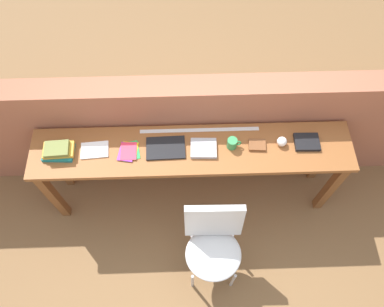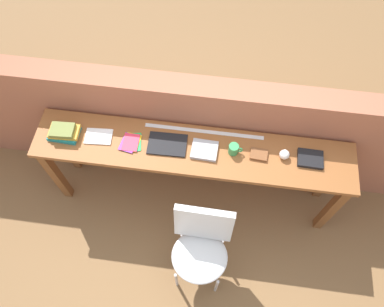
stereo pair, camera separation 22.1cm
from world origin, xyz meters
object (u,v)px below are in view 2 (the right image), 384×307
Objects in this scene: chair_white_moulded at (201,245)px; book_stack_leftmost at (64,132)px; magazine_cycling at (99,136)px; mug at (234,149)px; book_open_centre at (167,144)px; leather_journal_brown at (259,154)px; pamphlet_pile_colourful at (131,142)px; sports_ball_small at (284,155)px; book_repair_rightmost at (310,159)px.

book_stack_leftmost is at bearing 151.39° from chair_white_moulded.
mug is (1.06, 0.00, 0.04)m from magazine_cycling.
leather_journal_brown reaches higher than book_open_centre.
book_open_centre is at bearing -179.58° from mug.
sports_ball_small reaches higher than pamphlet_pile_colourful.
book_open_centre is (0.28, 0.02, 0.00)m from pamphlet_pile_colourful.
mug reaches higher than pamphlet_pile_colourful.
magazine_cycling is 1.44m from sports_ball_small.
pamphlet_pile_colourful is 1.49× the size of leather_journal_brown.
book_stack_leftmost reaches higher than mug.
book_stack_leftmost is 1.32m from mug.
sports_ball_small is (0.19, 0.01, 0.03)m from leather_journal_brown.
sports_ball_small is (0.38, 0.01, -0.01)m from mug.
magazine_cycling is at bearing -178.24° from book_repair_rightmost.
mug reaches higher than magazine_cycling.
mug reaches higher than sports_ball_small.
chair_white_moulded is 1.06m from book_repair_rightmost.
pamphlet_pile_colourful is 0.79m from mug.
sports_ball_small is at bearing 0.96° from book_stack_leftmost.
pamphlet_pile_colourful is 2.54× the size of sports_ball_small.
magazine_cycling is at bearing -179.51° from sports_ball_small.
book_repair_rightmost is (0.74, 0.66, 0.37)m from chair_white_moulded.
book_open_centre is 2.71× the size of mug.
chair_white_moulded is at bearing -28.61° from book_stack_leftmost.
book_stack_leftmost is 0.81m from book_open_centre.
sports_ball_small reaches higher than book_repair_rightmost.
book_stack_leftmost is 2.21× the size of mug.
book_stack_leftmost reaches higher than pamphlet_pile_colourful.
book_repair_rightmost is at bearing 1.40° from pamphlet_pile_colourful.
book_open_centre reaches higher than magazine_cycling.
mug is at bearing 1.60° from pamphlet_pile_colourful.
pamphlet_pile_colourful is at bearing -178.52° from sports_ball_small.
mug is 0.20m from leather_journal_brown.
mug is (1.32, 0.02, 0.00)m from book_stack_leftmost.
chair_white_moulded is 0.78m from mug.
mug is 0.58m from book_repair_rightmost.
sports_ball_small reaches higher than magazine_cycling.
magazine_cycling is 0.54m from book_open_centre.
chair_white_moulded is at bearing -45.10° from pamphlet_pile_colourful.
book_open_centre is at bearing -177.99° from book_repair_rightmost.
mug is at bearing -0.98° from book_open_centre.
sports_ball_small is (0.54, 0.66, 0.39)m from chair_white_moulded.
mug is (0.79, 0.02, 0.04)m from pamphlet_pile_colourful.
magazine_cycling is 1.64m from book_repair_rightmost.
book_repair_rightmost is (1.37, 0.03, 0.01)m from pamphlet_pile_colourful.
chair_white_moulded is 1.16m from magazine_cycling.
magazine_cycling is 1.60× the size of leather_journal_brown.
magazine_cycling is 1.10× the size of book_repair_rightmost.
book_stack_leftmost reaches higher than sports_ball_small.
leather_journal_brown is at bearing -176.82° from book_repair_rightmost.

